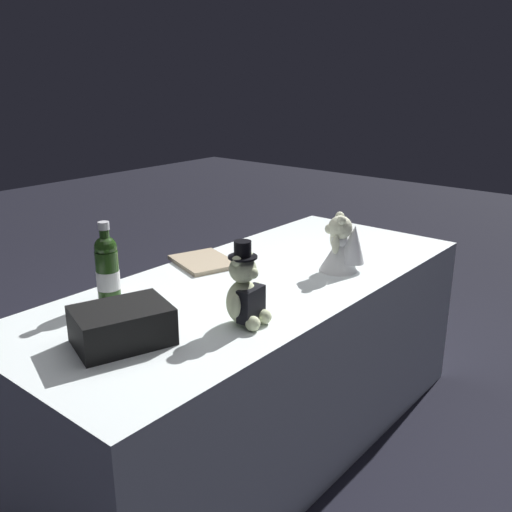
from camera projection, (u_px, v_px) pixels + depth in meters
The scene contains 8 objects.
ground_plane at pixel (256, 436), 2.47m from camera, with size 12.00×12.00×0.00m, color black.
reception_table at pixel (256, 362), 2.36m from camera, with size 2.02×0.84×0.73m, color white.
teddy_bear_groom at pixel (245, 293), 1.83m from camera, with size 0.16×0.14×0.28m.
teddy_bear_bride at pixel (343, 246), 2.32m from camera, with size 0.20×0.21×0.24m.
champagne_bottle at pixel (107, 269), 1.99m from camera, with size 0.08×0.08×0.30m.
signing_pen at pixel (336, 238), 2.79m from camera, with size 0.15×0.05×0.01m.
gift_case_black at pixel (122, 325), 1.71m from camera, with size 0.33×0.28×0.12m.
guestbook at pixel (204, 262), 2.43m from camera, with size 0.22×0.27×0.02m, color tan.
Camera 1 is at (-1.62, -1.34, 1.52)m, focal length 39.67 mm.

